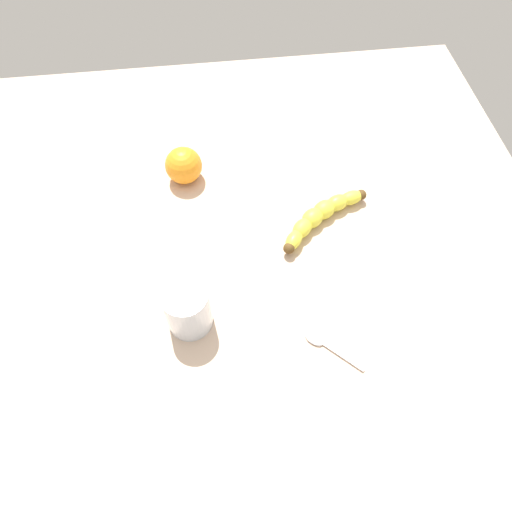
% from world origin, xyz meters
% --- Properties ---
extents(wooden_tabletop, '(1.20, 1.20, 0.03)m').
position_xyz_m(wooden_tabletop, '(0.00, 0.00, 0.01)').
color(wooden_tabletop, '#CCAE95').
rests_on(wooden_tabletop, ground).
extents(banana, '(0.13, 0.19, 0.04)m').
position_xyz_m(banana, '(-0.06, 0.15, 0.05)').
color(banana, yellow).
rests_on(banana, wooden_tabletop).
extents(smoothie_glass, '(0.08, 0.08, 0.10)m').
position_xyz_m(smoothie_glass, '(0.12, -0.11, 0.08)').
color(smoothie_glass, silver).
rests_on(smoothie_glass, wooden_tabletop).
extents(orange_fruit, '(0.08, 0.08, 0.08)m').
position_xyz_m(orange_fruit, '(-0.21, -0.11, 0.07)').
color(orange_fruit, orange).
rests_on(orange_fruit, wooden_tabletop).
extents(teaspoon, '(0.09, 0.09, 0.01)m').
position_xyz_m(teaspoon, '(0.19, 0.10, 0.03)').
color(teaspoon, silver).
rests_on(teaspoon, wooden_tabletop).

